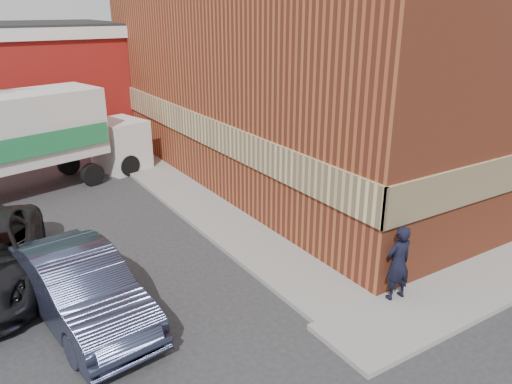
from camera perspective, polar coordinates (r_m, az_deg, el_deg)
ground at (r=11.16m, az=7.92°, el=-14.46°), size 90.00×90.00×0.00m
brick_building at (r=21.60m, az=10.67°, el=15.77°), size 14.25×18.25×9.36m
sidewalk_west at (r=18.32m, az=-8.86°, el=0.18°), size 1.80×18.00×0.12m
man at (r=11.62m, az=15.95°, el=-7.80°), size 0.68×0.49×1.77m
sedan at (r=11.31m, az=-19.29°, el=-10.38°), size 2.23×4.87×1.55m
box_truck at (r=19.49m, az=-23.49°, el=6.11°), size 7.54×3.85×3.57m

